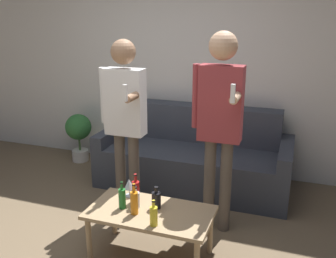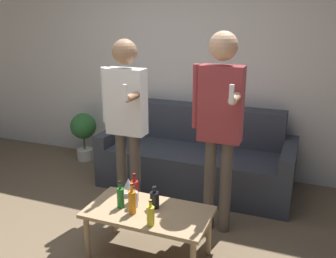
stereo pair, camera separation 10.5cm
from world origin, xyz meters
TOP-DOWN VIEW (x-y plane):
  - wall_back at (0.00, 2.14)m, footprint 8.00×0.06m
  - couch at (0.37, 1.64)m, footprint 2.12×0.86m
  - coffee_table at (0.41, 0.21)m, footprint 0.98×0.52m
  - bottle_orange at (0.19, 0.17)m, footprint 0.06×0.06m
  - bottle_green at (0.44, 0.27)m, footprint 0.07×0.07m
  - bottle_dark at (0.24, 0.31)m, footprint 0.06×0.06m
  - bottle_yellow at (0.51, 0.02)m, footprint 0.06×0.06m
  - bottle_red at (0.31, 0.12)m, footprint 0.06×0.06m
  - bottle_clear at (0.28, 0.22)m, footprint 0.07×0.07m
  - wine_glass_near at (0.15, 0.38)m, footprint 0.08×0.08m
  - person_standing_left at (-0.08, 0.81)m, footprint 0.43×0.42m
  - person_standing_right at (0.81, 0.80)m, footprint 0.43×0.44m
  - potted_plant at (-1.26, 1.82)m, footprint 0.34×0.34m

SIDE VIEW (x-z plane):
  - couch at x=0.37m, z-range -0.12..0.75m
  - coffee_table at x=0.41m, z-range 0.16..0.58m
  - potted_plant at x=-1.26m, z-range 0.09..0.73m
  - bottle_clear at x=0.28m, z-range 0.40..0.58m
  - bottle_green at x=0.44m, z-range 0.40..0.58m
  - bottle_yellow at x=0.51m, z-range 0.40..0.60m
  - bottle_orange at x=0.19m, z-range 0.40..0.62m
  - bottle_dark at x=0.24m, z-range 0.39..0.64m
  - bottle_red at x=0.31m, z-range 0.39..0.65m
  - wine_glass_near at x=0.15m, z-range 0.45..0.60m
  - person_standing_left at x=-0.08m, z-range 0.18..1.86m
  - person_standing_right at x=0.81m, z-range 0.20..1.97m
  - wall_back at x=0.00m, z-range 0.00..2.70m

